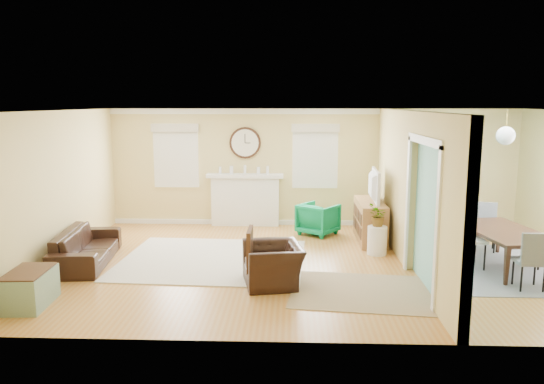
% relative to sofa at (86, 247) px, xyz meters
% --- Properties ---
extents(floor, '(9.00, 9.00, 0.00)m').
position_rel_sofa_xyz_m(floor, '(3.98, 0.07, -0.29)').
color(floor, '#AB6B2A').
rests_on(floor, ground).
extents(wall_back, '(9.00, 0.02, 2.60)m').
position_rel_sofa_xyz_m(wall_back, '(3.98, 3.07, 1.01)').
color(wall_back, '#D4C079').
rests_on(wall_back, ground).
extents(wall_front, '(9.00, 0.02, 2.60)m').
position_rel_sofa_xyz_m(wall_front, '(3.98, -2.93, 1.01)').
color(wall_front, '#D4C079').
rests_on(wall_front, ground).
extents(wall_left, '(0.02, 6.00, 2.60)m').
position_rel_sofa_xyz_m(wall_left, '(-0.52, 0.07, 1.01)').
color(wall_left, '#D4C079').
rests_on(wall_left, ground).
extents(ceiling, '(9.00, 6.00, 0.02)m').
position_rel_sofa_xyz_m(ceiling, '(3.98, 0.07, 2.31)').
color(ceiling, white).
rests_on(ceiling, wall_back).
extents(partition, '(0.17, 6.00, 2.60)m').
position_rel_sofa_xyz_m(partition, '(5.49, 0.36, 1.07)').
color(partition, '#D4C079').
rests_on(partition, ground).
extents(fireplace, '(1.70, 0.30, 1.17)m').
position_rel_sofa_xyz_m(fireplace, '(2.48, 2.95, 0.31)').
color(fireplace, white).
rests_on(fireplace, ground).
extents(wall_clock, '(0.70, 0.07, 0.70)m').
position_rel_sofa_xyz_m(wall_clock, '(2.48, 3.04, 1.56)').
color(wall_clock, '#3F2717').
rests_on(wall_clock, wall_back).
extents(window_left, '(1.05, 0.13, 1.42)m').
position_rel_sofa_xyz_m(window_left, '(0.93, 3.03, 1.37)').
color(window_left, white).
rests_on(window_left, wall_back).
extents(window_right, '(1.05, 0.13, 1.42)m').
position_rel_sofa_xyz_m(window_right, '(4.03, 3.03, 1.37)').
color(window_right, white).
rests_on(window_right, wall_back).
extents(pendant, '(0.30, 0.30, 0.55)m').
position_rel_sofa_xyz_m(pendant, '(6.98, 0.07, 1.91)').
color(pendant, gold).
rests_on(pendant, ceiling).
extents(rug_cream, '(3.28, 2.89, 0.02)m').
position_rel_sofa_xyz_m(rug_cream, '(2.14, 0.27, -0.28)').
color(rug_cream, beige).
rests_on(rug_cream, floor).
extents(rug_jute, '(2.16, 1.84, 0.01)m').
position_rel_sofa_xyz_m(rug_jute, '(4.53, -1.24, -0.29)').
color(rug_jute, '#9F815F').
rests_on(rug_jute, floor).
extents(rug_grey, '(2.27, 2.83, 0.01)m').
position_rel_sofa_xyz_m(rug_grey, '(7.07, 0.02, -0.28)').
color(rug_grey, slate).
rests_on(rug_grey, floor).
extents(sofa, '(1.00, 2.07, 0.58)m').
position_rel_sofa_xyz_m(sofa, '(0.00, 0.00, 0.00)').
color(sofa, black).
rests_on(sofa, floor).
extents(eames_chair, '(1.01, 1.10, 0.62)m').
position_rel_sofa_xyz_m(eames_chair, '(3.24, -0.95, 0.02)').
color(eames_chair, black).
rests_on(eames_chair, floor).
extents(green_chair, '(0.99, 1.00, 0.66)m').
position_rel_sofa_xyz_m(green_chair, '(4.07, 2.18, 0.04)').
color(green_chair, '#016E3A').
rests_on(green_chair, floor).
extents(trunk, '(0.57, 0.88, 0.49)m').
position_rel_sofa_xyz_m(trunk, '(-0.03, -1.94, -0.05)').
color(trunk, gray).
rests_on(trunk, floor).
extents(credenza, '(0.50, 1.48, 0.80)m').
position_rel_sofa_xyz_m(credenza, '(5.08, 1.71, 0.11)').
color(credenza, olive).
rests_on(credenza, floor).
extents(tv, '(0.20, 1.10, 0.63)m').
position_rel_sofa_xyz_m(tv, '(5.06, 1.71, 0.83)').
color(tv, black).
rests_on(tv, credenza).
extents(garden_stool, '(0.35, 0.35, 0.52)m').
position_rel_sofa_xyz_m(garden_stool, '(5.07, 0.73, -0.03)').
color(garden_stool, white).
rests_on(garden_stool, floor).
extents(potted_plant, '(0.45, 0.47, 0.41)m').
position_rel_sofa_xyz_m(potted_plant, '(5.07, 0.73, 0.43)').
color(potted_plant, '#337F33').
rests_on(potted_plant, garden_stool).
extents(dining_table, '(1.34, 2.00, 0.65)m').
position_rel_sofa_xyz_m(dining_table, '(7.07, 0.02, 0.04)').
color(dining_table, '#3F2717').
rests_on(dining_table, floor).
extents(dining_chair_n, '(0.49, 0.49, 0.89)m').
position_rel_sofa_xyz_m(dining_chair_n, '(7.11, 1.05, 0.23)').
color(dining_chair_n, slate).
rests_on(dining_chair_n, floor).
extents(dining_chair_s, '(0.40, 0.40, 0.89)m').
position_rel_sofa_xyz_m(dining_chair_s, '(7.03, -1.01, 0.23)').
color(dining_chair_s, slate).
rests_on(dining_chair_s, floor).
extents(dining_chair_w, '(0.49, 0.49, 1.01)m').
position_rel_sofa_xyz_m(dining_chair_w, '(6.48, -0.02, 0.30)').
color(dining_chair_w, white).
rests_on(dining_chair_w, floor).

